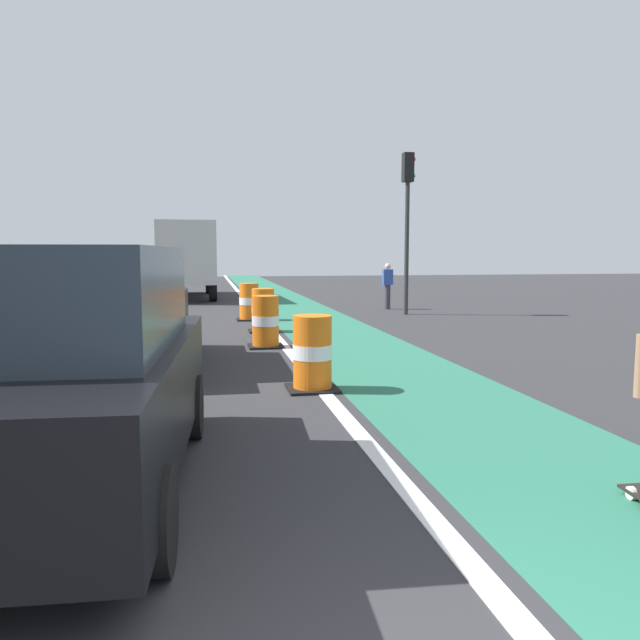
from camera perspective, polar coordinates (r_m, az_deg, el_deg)
bike_lane_strip at (r=14.32m, az=2.22°, el=-1.72°), size 2.50×80.00×0.01m
lane_divider_stripe at (r=14.07m, az=-3.75°, el=-1.87°), size 0.20×80.00×0.01m
parked_suv_nearest at (r=5.46m, az=-22.09°, el=-4.31°), size 2.12×4.70×2.04m
parked_suv_second at (r=11.32m, az=-17.22°, el=1.13°), size 1.97×4.62×2.04m
traffic_barrel_front at (r=8.95m, az=-0.71°, el=-3.14°), size 0.73×0.73×1.09m
traffic_barrel_mid at (r=13.03m, az=-5.05°, el=-0.20°), size 0.73×0.73×1.09m
traffic_barrel_back at (r=15.59m, az=-5.28°, el=0.86°), size 0.73×0.73×1.09m
traffic_barrel_far at (r=18.31m, az=-6.57°, el=1.65°), size 0.73×0.73×1.09m
delivery_truck_down_block at (r=27.78m, az=-12.23°, el=5.82°), size 2.51×7.66×3.23m
traffic_light_corner at (r=20.04m, az=8.09°, el=10.52°), size 0.41×0.32×5.10m
pedestrian_crossing at (r=21.83m, az=6.27°, el=3.27°), size 0.34×0.20×1.61m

